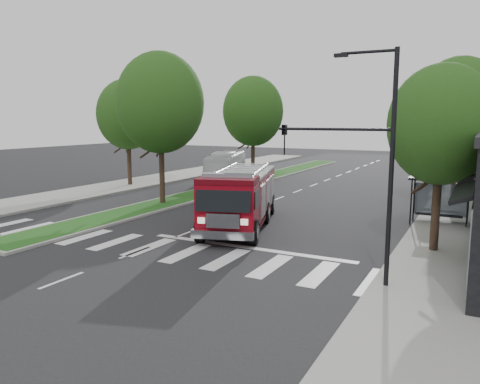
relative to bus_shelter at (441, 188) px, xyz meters
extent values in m
plane|color=black|center=(-11.20, -8.15, -2.04)|extent=(140.00, 140.00, 0.00)
cube|color=gray|center=(1.30, 1.85, -1.96)|extent=(5.00, 80.00, 0.15)
cube|color=gray|center=(-25.70, 1.85, -1.96)|extent=(5.00, 80.00, 0.15)
cube|color=gray|center=(-17.20, 9.85, -1.97)|extent=(3.00, 50.00, 0.14)
cube|color=#124012|center=(-17.20, 9.85, -1.89)|extent=(2.60, 49.50, 0.02)
cylinder|color=black|center=(-1.40, -0.75, -0.79)|extent=(0.08, 0.08, 2.50)
cylinder|color=black|center=(1.40, -0.75, -0.79)|extent=(0.08, 0.08, 2.50)
cylinder|color=black|center=(-1.40, 0.45, -0.79)|extent=(0.08, 0.08, 2.50)
cylinder|color=black|center=(1.40, 0.45, -0.79)|extent=(0.08, 0.08, 2.50)
cube|color=black|center=(0.00, -0.15, 0.51)|extent=(3.20, 1.60, 0.12)
cube|color=#8C99A5|center=(0.00, 0.55, -0.74)|extent=(2.80, 0.04, 1.80)
cube|color=black|center=(0.00, -0.15, -1.49)|extent=(2.40, 0.40, 0.08)
cylinder|color=black|center=(0.30, -6.15, -0.17)|extent=(0.36, 0.36, 3.74)
ellipsoid|color=#15350E|center=(0.30, -6.15, 3.49)|extent=(4.40, 4.40, 5.06)
cylinder|color=black|center=(0.30, 5.85, 0.16)|extent=(0.36, 0.36, 4.40)
ellipsoid|color=#15350E|center=(0.30, 5.85, 4.46)|extent=(5.60, 5.60, 6.44)
cylinder|color=black|center=(0.30, 15.85, -0.06)|extent=(0.36, 0.36, 3.96)
ellipsoid|color=#15350E|center=(0.30, 15.85, 3.81)|extent=(5.00, 5.00, 5.75)
cylinder|color=black|center=(-17.20, -2.15, 0.27)|extent=(0.36, 0.36, 4.62)
ellipsoid|color=#15350E|center=(-17.20, -2.15, 4.79)|extent=(5.80, 5.80, 6.67)
cylinder|color=black|center=(-17.20, 11.85, 0.16)|extent=(0.36, 0.36, 4.40)
ellipsoid|color=#15350E|center=(-17.20, 11.85, 4.46)|extent=(5.60, 5.60, 6.44)
cylinder|color=black|center=(-25.20, 3.85, 0.05)|extent=(0.36, 0.36, 4.18)
ellipsoid|color=#15350E|center=(-25.20, 3.85, 4.14)|extent=(5.20, 5.20, 5.98)
cylinder|color=black|center=(-0.70, -11.65, 1.96)|extent=(0.16, 0.16, 8.00)
cylinder|color=black|center=(-1.60, -11.65, 5.86)|extent=(1.80, 0.10, 0.10)
cube|color=black|center=(-2.50, -11.65, 5.81)|extent=(0.45, 0.20, 0.12)
cylinder|color=black|center=(-2.70, -11.65, 3.36)|extent=(4.00, 0.10, 0.10)
imported|color=black|center=(-4.50, -11.65, 2.96)|extent=(0.18, 0.22, 1.10)
cylinder|color=black|center=(-0.70, 11.85, 1.96)|extent=(0.16, 0.16, 8.00)
cylinder|color=black|center=(-1.60, 11.85, 5.86)|extent=(1.80, 0.10, 0.10)
cube|color=black|center=(-2.50, 11.85, 5.81)|extent=(0.45, 0.20, 0.12)
cube|color=#52040C|center=(-9.52, -5.42, -1.49)|extent=(5.34, 9.55, 0.27)
cube|color=maroon|center=(-9.78, -4.59, -0.35)|extent=(4.69, 7.47, 2.18)
cube|color=maroon|center=(-8.51, -8.64, -0.35)|extent=(3.19, 2.69, 2.29)
cube|color=#B2B2B7|center=(-9.78, -4.59, 0.80)|extent=(4.69, 7.47, 0.13)
cylinder|color=#B2B2B7|center=(-10.72, -4.88, 1.01)|extent=(2.06, 6.27, 0.11)
cylinder|color=#B2B2B7|center=(-8.85, -4.29, 1.01)|extent=(2.06, 6.27, 0.11)
cube|color=silver|center=(-8.13, -9.84, -1.38)|extent=(2.82, 1.21, 0.38)
cube|color=#8C99A5|center=(-8.51, -8.64, 1.12)|extent=(2.40, 1.08, 0.20)
cylinder|color=black|center=(-9.61, -9.33, -1.44)|extent=(0.72, 1.26, 1.20)
cylinder|color=black|center=(-7.21, -8.58, -1.44)|extent=(0.72, 1.26, 1.20)
cylinder|color=black|center=(-10.98, -4.96, -1.44)|extent=(0.72, 1.26, 1.20)
cylinder|color=black|center=(-8.59, -4.21, -1.44)|extent=(0.72, 1.26, 1.20)
cylinder|color=black|center=(-11.76, -2.47, -1.44)|extent=(0.72, 1.26, 1.20)
cylinder|color=black|center=(-9.37, -1.72, -1.44)|extent=(0.72, 1.26, 1.20)
imported|color=white|center=(-19.70, 11.19, -0.67)|extent=(5.35, 10.06, 2.74)
camera|label=1|loc=(1.95, -27.47, 3.68)|focal=35.00mm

